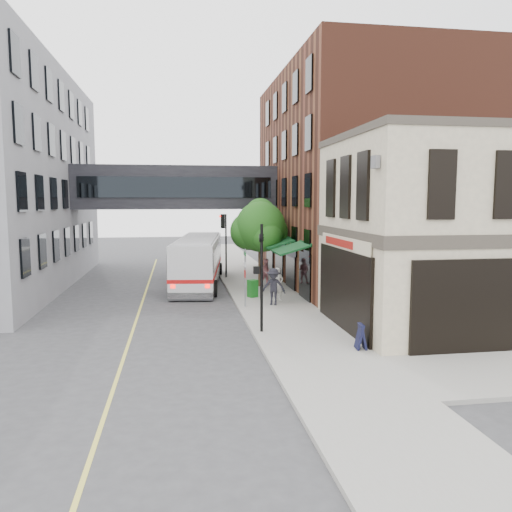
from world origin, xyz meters
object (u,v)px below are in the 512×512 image
object	(u,v)px
pedestrian_b	(267,272)
sandwich_board	(361,336)
bus	(199,259)
newspaper_box	(253,288)
pedestrian_c	(273,287)
pedestrian_a	(278,284)

from	to	relation	value
pedestrian_b	sandwich_board	distance (m)	14.48
bus	newspaper_box	world-z (taller)	bus
pedestrian_b	pedestrian_c	xyz separation A→B (m)	(-0.78, -6.25, 0.12)
pedestrian_a	sandwich_board	xyz separation A→B (m)	(1.25, -9.17, -0.44)
pedestrian_b	pedestrian_c	world-z (taller)	pedestrian_c
bus	newspaper_box	bearing A→B (deg)	-62.86
pedestrian_a	sandwich_board	distance (m)	9.27
pedestrian_a	pedestrian_b	size ratio (longest dim) A/B	1.08
pedestrian_b	newspaper_box	xyz separation A→B (m)	(-1.53, -3.96, -0.35)
newspaper_box	bus	bearing A→B (deg)	92.45
pedestrian_b	pedestrian_c	bearing A→B (deg)	-106.51
pedestrian_b	sandwich_board	xyz separation A→B (m)	(0.91, -14.44, -0.37)
bus	pedestrian_c	xyz separation A→B (m)	(3.56, -7.76, -0.62)
bus	sandwich_board	size ratio (longest dim) A/B	12.41
pedestrian_a	pedestrian_b	xyz separation A→B (m)	(0.35, 5.27, -0.06)
sandwich_board	pedestrian_c	bearing A→B (deg)	108.00
newspaper_box	pedestrian_a	bearing A→B (deg)	-72.44
bus	pedestrian_a	size ratio (longest dim) A/B	6.46
sandwich_board	bus	bearing A→B (deg)	114.57
pedestrian_a	bus	bearing A→B (deg)	99.51
pedestrian_b	pedestrian_a	bearing A→B (deg)	-103.16
bus	pedestrian_c	size ratio (longest dim) A/B	6.07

